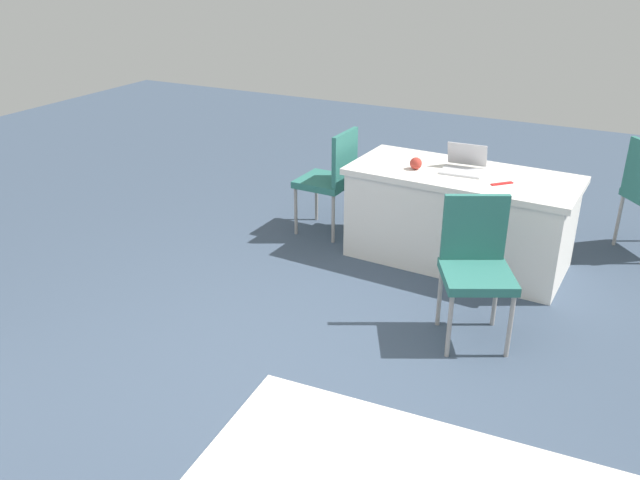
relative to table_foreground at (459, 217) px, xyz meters
The scene contains 7 objects.
ground_plane 2.28m from the table_foreground, 77.87° to the left, with size 14.40×14.40×0.00m, color #3D4C60.
table_foreground is the anchor object (origin of this frame).
chair_near_front 1.19m from the table_foreground, ahead, with size 0.45×0.45×0.95m.
chair_aisle 1.15m from the table_foreground, 110.94° to the left, with size 0.59×0.59×0.96m.
laptop_silver 0.42m from the table_foreground, 72.12° to the right, with size 0.33×0.31×0.21m.
yarn_ball 0.57m from the table_foreground, 14.36° to the left, with size 0.10×0.10×0.10m, color #B2382D.
scissors_red 0.53m from the table_foreground, 158.02° to the left, with size 0.18×0.04×0.01m, color red.
Camera 1 is at (-1.70, 2.66, 2.40)m, focal length 36.49 mm.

